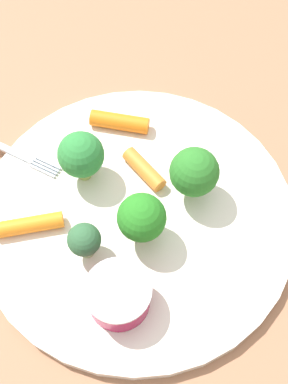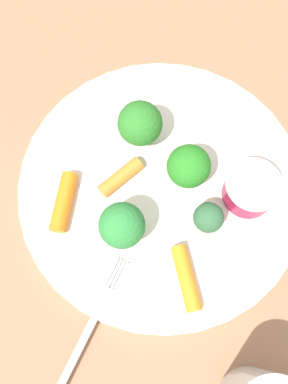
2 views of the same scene
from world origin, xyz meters
name	(u,v)px [view 1 (image 1 of 2)]	position (x,y,z in m)	size (l,w,h in m)	color
ground_plane	(137,217)	(0.00, 0.00, 0.00)	(2.40, 2.40, 0.00)	#966548
plate	(137,214)	(0.00, 0.00, 0.01)	(0.29, 0.29, 0.01)	silver
sauce_cup	(119,295)	(-0.03, -0.08, 0.03)	(0.05, 0.05, 0.03)	maroon
broccoli_floret_0	(194,172)	(0.05, 0.01, 0.05)	(0.04, 0.04, 0.06)	#8CB45C
broccoli_floret_1	(84,240)	(-0.05, -0.03, 0.04)	(0.03, 0.03, 0.04)	#8AB772
broccoli_floret_2	(141,218)	(0.00, -0.02, 0.05)	(0.04, 0.04, 0.05)	#90BF62
broccoli_floret_3	(81,155)	(-0.04, 0.05, 0.04)	(0.04, 0.04, 0.05)	#96AF58
carrot_stick_0	(144,169)	(0.01, 0.04, 0.02)	(0.01, 0.01, 0.05)	orange
carrot_stick_1	(115,122)	(0.00, 0.10, 0.02)	(0.02, 0.02, 0.06)	orange
carrot_stick_2	(29,226)	(-0.10, 0.00, 0.02)	(0.01, 0.01, 0.06)	orange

